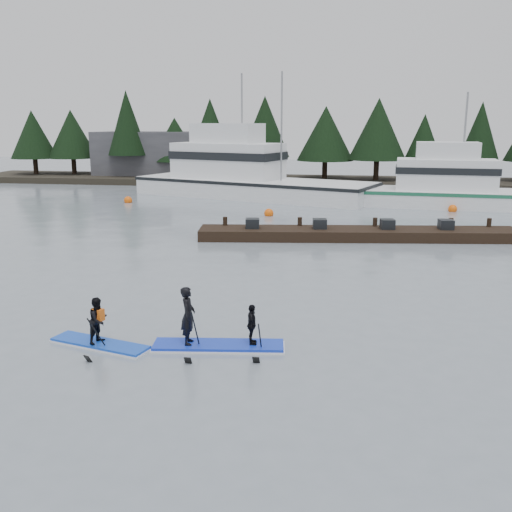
% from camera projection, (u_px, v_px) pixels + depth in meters
% --- Properties ---
extents(ground, '(160.00, 160.00, 0.00)m').
position_uv_depth(ground, '(220.00, 344.00, 15.60)').
color(ground, slate).
rests_on(ground, ground).
extents(far_shore, '(70.00, 8.00, 0.60)m').
position_uv_depth(far_shore, '(316.00, 181.00, 55.87)').
color(far_shore, '#2D281E').
rests_on(far_shore, ground).
extents(treeline, '(60.00, 4.00, 8.00)m').
position_uv_depth(treeline, '(316.00, 184.00, 55.94)').
color(treeline, black).
rests_on(treeline, ground).
extents(waterfront_building, '(18.00, 6.00, 5.00)m').
position_uv_depth(waterfront_building, '(183.00, 156.00, 59.52)').
color(waterfront_building, '#4C4C51').
rests_on(waterfront_building, ground).
extents(fishing_boat_large, '(20.43, 11.76, 10.90)m').
position_uv_depth(fishing_boat_large, '(246.00, 186.00, 46.66)').
color(fishing_boat_large, white).
rests_on(fishing_boat_large, ground).
extents(fishing_boat_medium, '(15.58, 5.63, 8.98)m').
position_uv_depth(fishing_boat_medium, '(464.00, 198.00, 40.99)').
color(fishing_boat_medium, white).
rests_on(fishing_boat_medium, ground).
extents(floating_dock, '(16.64, 4.37, 0.55)m').
position_uv_depth(floating_dock, '(358.00, 234.00, 29.65)').
color(floating_dock, black).
rests_on(floating_dock, ground).
extents(buoy_b, '(0.61, 0.61, 0.61)m').
position_uv_depth(buoy_b, '(269.00, 216.00, 37.13)').
color(buoy_b, '#F35D0C').
rests_on(buoy_b, ground).
extents(buoy_c, '(0.60, 0.60, 0.60)m').
position_uv_depth(buoy_c, '(452.00, 211.00, 38.91)').
color(buoy_c, '#F35D0C').
rests_on(buoy_c, ground).
extents(buoy_a, '(0.61, 0.61, 0.61)m').
position_uv_depth(buoy_a, '(128.00, 203.00, 43.26)').
color(buoy_a, '#F35D0C').
rests_on(buoy_a, ground).
extents(paddleboard_solo, '(2.95, 1.42, 1.84)m').
position_uv_depth(paddleboard_solo, '(99.00, 328.00, 15.39)').
color(paddleboard_solo, blue).
rests_on(paddleboard_solo, ground).
extents(paddleboard_duo, '(3.58, 1.41, 2.21)m').
position_uv_depth(paddleboard_duo, '(214.00, 330.00, 15.24)').
color(paddleboard_duo, '#1533C6').
rests_on(paddleboard_duo, ground).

